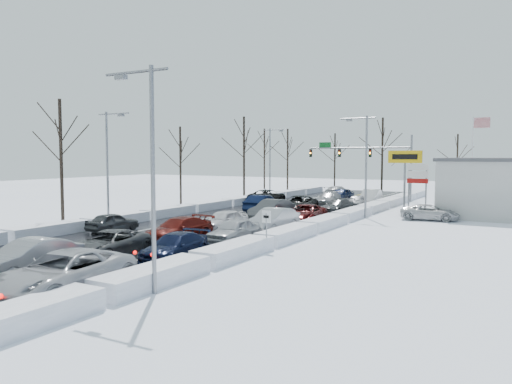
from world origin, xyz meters
The scene contains 44 objects.
ground centered at (0.00, 0.00, 0.00)m, with size 160.00×160.00×0.00m, color white.
road_surface centered at (0.00, 2.00, 0.01)m, with size 14.00×84.00×0.01m, color black.
snow_bank_left centered at (-7.60, 2.00, 0.00)m, with size 1.66×72.00×0.80m, color white.
snow_bank_right centered at (7.60, 2.00, 0.00)m, with size 1.66×72.00×0.80m, color white.
traffic_signal_mast centered at (3.45, 27.99, 5.48)m, with size 13.28×0.39×8.00m.
tires_plus_sign centered at (10.50, 15.99, 4.99)m, with size 3.20×0.34×6.00m.
used_vehicles_sign centered at (10.50, 22.00, 3.32)m, with size 2.20×0.22×4.65m.
speed_limit_sign centered at (8.20, -8.00, 1.63)m, with size 0.55×0.09×2.35m.
flagpole centered at (15.17, 30.00, 5.93)m, with size 1.87×1.20×10.00m.
streetlight_se centered at (8.30, -18.00, 5.31)m, with size 3.20×0.25×9.00m.
streetlight_ne centered at (8.30, 10.00, 5.31)m, with size 3.20×0.25×9.00m.
streetlight_sw centered at (-8.30, -4.00, 5.31)m, with size 3.20×0.25×9.00m.
streetlight_nw centered at (-8.30, 24.00, 5.31)m, with size 3.20×0.25×9.00m.
tree_left_b centered at (-11.50, -6.00, 6.99)m, with size 4.00×4.00×10.00m.
tree_left_c centered at (-10.50, 8.00, 5.94)m, with size 3.40×3.40×8.50m.
tree_left_d centered at (-11.20, 22.00, 7.33)m, with size 4.20×4.20×10.50m.
tree_left_e centered at (-10.80, 34.00, 6.64)m, with size 3.80×3.80×9.50m.
tree_far_a centered at (-18.00, 40.00, 6.99)m, with size 4.00×4.00×10.00m.
tree_far_b centered at (-6.00, 41.00, 6.29)m, with size 3.60×3.60×9.00m.
tree_far_c centered at (2.00, 39.00, 7.68)m, with size 4.40×4.40×11.00m.
tree_far_d centered at (12.00, 40.50, 5.94)m, with size 3.40×3.40×8.50m.
queued_car_1 centered at (1.58, -18.57, 0.00)m, with size 1.76×5.06×1.67m, color #95979C.
queued_car_2 centered at (1.56, -13.70, 0.00)m, with size 2.40×5.22×1.45m, color #393B3E.
queued_car_3 centered at (1.64, -7.77, 0.00)m, with size 2.12×5.23×1.52m, color #53100B.
queued_car_4 centered at (1.79, -2.69, 0.00)m, with size 1.81×4.50×1.53m, color silver.
queued_car_5 centered at (1.85, 4.78, 0.00)m, with size 1.82×5.21×1.72m, color #3F4144.
queued_car_6 centered at (1.64, 10.72, 0.00)m, with size 2.70×5.86×1.63m, color black.
queued_car_7 centered at (1.70, 18.61, 0.00)m, with size 2.09×5.14×1.49m, color gray.
queued_car_8 centered at (1.67, 22.64, 0.00)m, with size 2.03×5.04×1.72m, color black.
queued_car_10 centered at (5.44, -19.83, 0.00)m, with size 2.83×6.13×1.70m, color #AAACB2.
queued_car_11 centered at (5.13, -12.51, 0.00)m, with size 1.96×4.83×1.40m, color black.
queued_car_12 centered at (5.09, -6.55, 0.00)m, with size 1.83×4.55×1.55m, color #ADB0B5.
queued_car_13 centered at (5.22, -1.40, 0.00)m, with size 1.81×5.18×1.71m, color #ACAFB4.
queued_car_14 centered at (5.20, 4.39, 0.00)m, with size 2.47×5.37×1.49m, color #45090A.
queued_car_15 centered at (5.13, 12.01, 0.00)m, with size 1.91×4.70×1.36m, color #3E4043.
queued_car_16 centered at (5.18, 17.62, 0.00)m, with size 1.63×4.05×1.38m, color silver.
queued_car_17 centered at (5.30, 22.52, 0.00)m, with size 1.78×5.10×1.68m, color white.
oncoming_car_0 centered at (-1.66, 9.47, 0.00)m, with size 1.78×5.11×1.68m, color black.
oncoming_car_1 centered at (-5.35, 17.43, 0.00)m, with size 2.68×5.80×1.61m, color black.
oncoming_car_2 centered at (-1.75, 30.93, 0.00)m, with size 2.00×4.93×1.43m, color #BDBDBF.
oncoming_car_3 centered at (-5.11, -6.86, 0.00)m, with size 1.63×4.04×1.38m, color #383B3D.
parked_car_0 centered at (13.82, 11.05, 0.00)m, with size 2.22×4.81×1.34m, color silver.
parked_car_1 centered at (16.99, 15.54, 0.00)m, with size 1.93×4.74×1.38m, color #3D3F42.
parked_car_2 centered at (14.99, 22.67, 0.00)m, with size 1.78×4.43×1.51m, color black.
Camera 1 is at (21.67, -33.06, 5.49)m, focal length 35.00 mm.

